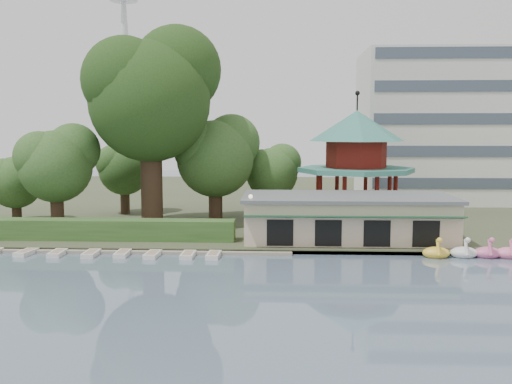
# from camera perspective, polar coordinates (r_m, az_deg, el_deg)

# --- Properties ---
(ground_plane) EXTENTS (220.00, 220.00, 0.00)m
(ground_plane) POSITION_cam_1_polar(r_m,az_deg,el_deg) (30.74, -5.37, -13.08)
(ground_plane) COLOR slate
(ground_plane) RESTS_ON ground
(shore) EXTENTS (220.00, 70.00, 0.40)m
(shore) POSITION_cam_1_polar(r_m,az_deg,el_deg) (81.43, -0.34, -0.70)
(shore) COLOR #424930
(shore) RESTS_ON ground
(embankment) EXTENTS (220.00, 0.60, 0.30)m
(embankment) POSITION_cam_1_polar(r_m,az_deg,el_deg) (47.27, -2.47, -5.93)
(embankment) COLOR gray
(embankment) RESTS_ON ground
(dock) EXTENTS (34.00, 1.60, 0.24)m
(dock) POSITION_cam_1_polar(r_m,az_deg,el_deg) (49.68, -16.48, -5.62)
(dock) COLOR gray
(dock) RESTS_ON ground
(boathouse) EXTENTS (18.60, 9.39, 3.90)m
(boathouse) POSITION_cam_1_polar(r_m,az_deg,el_deg) (51.62, 9.11, -2.46)
(boathouse) COLOR beige
(boathouse) RESTS_ON shore
(pavilion) EXTENTS (12.40, 12.40, 13.50)m
(pavilion) POSITION_cam_1_polar(r_m,az_deg,el_deg) (61.28, 10.00, 3.72)
(pavilion) COLOR beige
(pavilion) RESTS_ON shore
(office_building) EXTENTS (38.00, 18.00, 20.00)m
(office_building) POSITION_cam_1_polar(r_m,az_deg,el_deg) (82.79, 22.86, 5.54)
(office_building) COLOR silver
(office_building) RESTS_ON shore
(broadcast_tower) EXTENTS (8.00, 8.00, 96.00)m
(broadcast_tower) POSITION_cam_1_polar(r_m,az_deg,el_deg) (176.49, -12.99, 13.95)
(broadcast_tower) COLOR silver
(broadcast_tower) RESTS_ON ground
(hedge) EXTENTS (30.00, 2.00, 1.80)m
(hedge) POSITION_cam_1_polar(r_m,az_deg,el_deg) (53.53, -18.41, -3.55)
(hedge) COLOR #375C27
(hedge) RESTS_ON shore
(lamp_post) EXTENTS (0.36, 0.36, 4.28)m
(lamp_post) POSITION_cam_1_polar(r_m,az_deg,el_deg) (48.27, -0.54, -1.82)
(lamp_post) COLOR black
(lamp_post) RESTS_ON shore
(big_tree) EXTENTS (13.28, 12.38, 20.26)m
(big_tree) POSITION_cam_1_polar(r_m,az_deg,el_deg) (58.47, -10.37, 9.92)
(big_tree) COLOR #3A281C
(big_tree) RESTS_ON shore
(small_trees) EXTENTS (39.11, 16.62, 11.40)m
(small_trees) POSITION_cam_1_polar(r_m,az_deg,el_deg) (61.92, -11.82, 2.86)
(small_trees) COLOR #3A281C
(small_trees) RESTS_ON shore
(moored_rowboats) EXTENTS (26.98, 2.72, 0.36)m
(moored_rowboats) POSITION_cam_1_polar(r_m,az_deg,el_deg) (49.06, -19.26, -5.80)
(moored_rowboats) COLOR silver
(moored_rowboats) RESTS_ON ground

